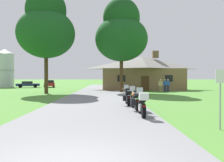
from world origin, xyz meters
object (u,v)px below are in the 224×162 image
at_px(tree_left_near, 46,27).
at_px(tree_by_lodge_front, 121,33).
at_px(metal_signpost_roadside, 220,92).
at_px(parked_navy_sedan_far_left, 28,84).
at_px(bystander_tan_shirt_by_tree, 161,85).
at_px(motorcycle_orange_second_in_row, 136,100).
at_px(bystander_blue_shirt_beside_signpost, 168,85).
at_px(parked_red_suv_far_left, 49,83).
at_px(metal_silo_distant, 5,68).
at_px(motorcycle_green_nearest_to_camera, 142,104).
at_px(motorcycle_black_farthest_in_row, 128,97).
at_px(bystander_blue_shirt_near_lodge, 165,85).

xyz_separation_m(tree_left_near, tree_by_lodge_front, (8.96, 1.74, -0.35)).
relative_size(metal_signpost_roadside, parked_navy_sedan_far_left, 0.47).
height_order(bystander_tan_shirt_by_tree, tree_by_lodge_front, tree_by_lodge_front).
relative_size(motorcycle_orange_second_in_row, tree_left_near, 0.17).
height_order(bystander_blue_shirt_beside_signpost, parked_red_suv_far_left, bystander_blue_shirt_beside_signpost).
relative_size(bystander_tan_shirt_by_tree, parked_red_suv_far_left, 0.34).
relative_size(tree_left_near, metal_silo_distant, 1.65).
height_order(motorcycle_orange_second_in_row, tree_left_near, tree_left_near).
distance_m(motorcycle_green_nearest_to_camera, tree_by_lodge_front, 20.46).
height_order(bystander_tan_shirt_by_tree, parked_red_suv_far_left, bystander_tan_shirt_by_tree).
height_order(metal_signpost_roadside, metal_silo_distant, metal_silo_distant).
distance_m(metal_signpost_roadside, parked_red_suv_far_left, 41.72).
xyz_separation_m(bystander_blue_shirt_beside_signpost, parked_navy_sedan_far_left, (-22.79, 13.92, -0.29)).
height_order(motorcycle_green_nearest_to_camera, parked_red_suv_far_left, parked_red_suv_far_left).
bearing_deg(motorcycle_green_nearest_to_camera, parked_red_suv_far_left, 110.69).
xyz_separation_m(motorcycle_green_nearest_to_camera, motorcycle_black_farthest_in_row, (-0.26, 4.56, -0.01)).
height_order(motorcycle_orange_second_in_row, bystander_blue_shirt_beside_signpost, bystander_blue_shirt_beside_signpost).
bearing_deg(motorcycle_orange_second_in_row, bystander_blue_shirt_near_lodge, 67.30).
bearing_deg(tree_by_lodge_front, motorcycle_green_nearest_to_camera, -90.57).
relative_size(bystander_blue_shirt_beside_signpost, tree_left_near, 0.14).
relative_size(tree_left_near, tree_by_lodge_front, 1.04).
bearing_deg(motorcycle_green_nearest_to_camera, metal_silo_distant, 121.49).
xyz_separation_m(motorcycle_black_farthest_in_row, parked_red_suv_far_left, (-12.54, 31.51, 0.17)).
relative_size(motorcycle_green_nearest_to_camera, tree_by_lodge_front, 0.18).
height_order(motorcycle_black_farthest_in_row, bystander_blue_shirt_beside_signpost, bystander_blue_shirt_beside_signpost).
relative_size(motorcycle_green_nearest_to_camera, bystander_blue_shirt_beside_signpost, 1.25).
relative_size(tree_by_lodge_front, parked_navy_sedan_far_left, 2.60).
relative_size(bystander_blue_shirt_beside_signpost, metal_silo_distant, 0.22).
relative_size(motorcycle_orange_second_in_row, metal_signpost_roadside, 0.97).
distance_m(motorcycle_orange_second_in_row, tree_by_lodge_front, 18.40).
bearing_deg(parked_navy_sedan_far_left, motorcycle_green_nearest_to_camera, -171.18).
relative_size(motorcycle_orange_second_in_row, bystander_blue_shirt_beside_signpost, 1.25).
relative_size(motorcycle_black_farthest_in_row, bystander_blue_shirt_beside_signpost, 1.25).
distance_m(metal_silo_distant, parked_navy_sedan_far_left, 6.67).
relative_size(bystander_tan_shirt_by_tree, tree_left_near, 0.14).
bearing_deg(bystander_blue_shirt_near_lodge, tree_left_near, 156.96).
distance_m(motorcycle_orange_second_in_row, parked_navy_sedan_far_left, 36.16).
height_order(tree_left_near, parked_red_suv_far_left, tree_left_near).
distance_m(bystander_blue_shirt_beside_signpost, tree_by_lodge_front, 9.12).
relative_size(motorcycle_green_nearest_to_camera, parked_navy_sedan_far_left, 0.46).
relative_size(metal_signpost_roadside, tree_by_lodge_front, 0.18).
bearing_deg(motorcycle_black_farthest_in_row, motorcycle_green_nearest_to_camera, -87.73).
bearing_deg(bystander_tan_shirt_by_tree, metal_signpost_roadside, 116.87).
bearing_deg(motorcycle_green_nearest_to_camera, tree_left_near, 117.74).
bearing_deg(motorcycle_black_farthest_in_row, metal_signpost_roadside, -71.26).
xyz_separation_m(bystander_blue_shirt_near_lodge, tree_left_near, (-14.77, -3.05, 6.89)).
bearing_deg(bystander_tan_shirt_by_tree, parked_navy_sedan_far_left, -1.45).
bearing_deg(tree_left_near, motorcycle_orange_second_in_row, -60.27).
bearing_deg(tree_by_lodge_front, parked_navy_sedan_far_left, 137.50).
xyz_separation_m(motorcycle_orange_second_in_row, tree_by_lodge_front, (0.22, 17.06, 6.88)).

